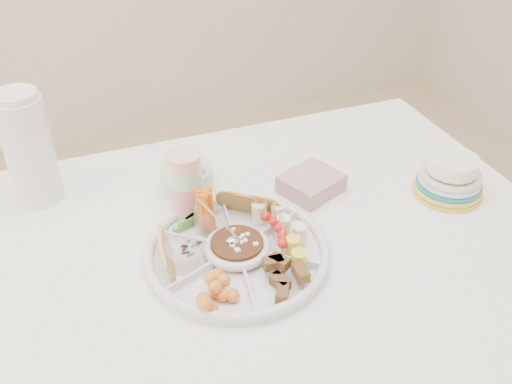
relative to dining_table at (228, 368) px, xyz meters
name	(u,v)px	position (x,y,z in m)	size (l,w,h in m)	color
dining_table	(228,368)	(0.00, 0.00, 0.00)	(1.52, 1.02, 0.76)	white
party_tray	(237,250)	(0.02, -0.02, 0.40)	(0.38, 0.38, 0.04)	silver
bean_dip	(237,247)	(0.02, -0.02, 0.41)	(0.11, 0.11, 0.04)	#512717
tortillas	(255,206)	(0.10, 0.08, 0.42)	(0.09, 0.09, 0.06)	#B0672D
carrot_cucumber	(197,207)	(-0.02, 0.10, 0.44)	(0.10, 0.10, 0.09)	#DC570A
pita_raisins	(174,251)	(-0.10, 0.00, 0.42)	(0.12, 0.12, 0.07)	#EDA358
cherries	(215,288)	(-0.06, -0.12, 0.42)	(0.12, 0.12, 0.05)	orange
granola_chunks	(281,277)	(0.07, -0.14, 0.42)	(0.11, 0.11, 0.05)	#4B391C
banana_tomato	(298,227)	(0.15, -0.04, 0.44)	(0.10, 0.10, 0.08)	#DDD76F
cup_stack	(185,178)	(-0.03, 0.15, 0.49)	(0.08, 0.08, 0.21)	silver
thermos	(28,147)	(-0.35, 0.35, 0.52)	(0.11, 0.11, 0.28)	silver
flower_bowl	(186,174)	(-0.01, 0.26, 0.43)	(0.13, 0.13, 0.10)	#9DB0A7
napkin_stack	(311,183)	(0.27, 0.15, 0.40)	(0.13, 0.12, 0.04)	tan
plate_stack	(451,175)	(0.58, 0.02, 0.43)	(0.17, 0.17, 0.11)	gold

